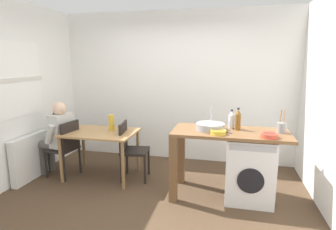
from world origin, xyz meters
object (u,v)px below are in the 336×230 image
at_px(dining_table, 100,138).
at_px(bottle_tall_green, 231,120).
at_px(utensil_crock, 282,128).
at_px(colander, 269,135).
at_px(bottle_squat_brown, 238,120).
at_px(chair_opposite, 130,147).
at_px(seated_person, 57,135).
at_px(washing_machine, 249,168).
at_px(chair_person_seat, 66,146).
at_px(mixing_bowl, 218,132).
at_px(vase, 111,123).

height_order(dining_table, bottle_tall_green, bottle_tall_green).
bearing_deg(utensil_crock, colander, -123.70).
bearing_deg(bottle_squat_brown, chair_opposite, 173.86).
relative_size(seated_person, utensil_crock, 4.01).
height_order(seated_person, washing_machine, seated_person).
bearing_deg(chair_person_seat, utensil_crock, -82.05).
xyz_separation_m(washing_machine, mixing_bowl, (-0.41, -0.20, 0.52)).
distance_m(seated_person, utensil_crock, 3.32).
height_order(chair_opposite, colander, colander).
bearing_deg(chair_person_seat, colander, -87.30).
bearing_deg(chair_opposite, chair_person_seat, -89.34).
xyz_separation_m(bottle_tall_green, colander, (0.44, -0.37, -0.09)).
bearing_deg(bottle_squat_brown, washing_machine, -27.33).
xyz_separation_m(chair_opposite, washing_machine, (1.76, -0.26, -0.08)).
bearing_deg(chair_person_seat, vase, -64.15).
bearing_deg(chair_opposite, utensil_crock, 76.67).
height_order(bottle_squat_brown, utensil_crock, utensil_crock).
bearing_deg(colander, seated_person, 173.61).
bearing_deg(washing_machine, chair_opposite, 171.61).
xyz_separation_m(mixing_bowl, vase, (-1.67, 0.52, -0.08)).
distance_m(mixing_bowl, utensil_crock, 0.82).
bearing_deg(seated_person, bottle_squat_brown, -81.96).
distance_m(chair_person_seat, utensil_crock, 3.18).
bearing_deg(bottle_tall_green, vase, 174.64).
xyz_separation_m(dining_table, vase, (0.15, 0.10, 0.22)).
xyz_separation_m(washing_machine, vase, (-2.08, 0.32, 0.44)).
bearing_deg(vase, utensil_crock, -6.21).
bearing_deg(dining_table, bottle_tall_green, -2.07).
height_order(washing_machine, bottle_squat_brown, bottle_squat_brown).
distance_m(chair_person_seat, seated_person, 0.23).
bearing_deg(vase, seated_person, -167.70).
relative_size(mixing_bowl, colander, 0.97).
relative_size(seated_person, mixing_bowl, 6.16).
bearing_deg(vase, bottle_squat_brown, -6.88).
bearing_deg(bottle_tall_green, bottle_squat_brown, -35.63).
xyz_separation_m(bottle_tall_green, utensil_crock, (0.62, -0.10, -0.05)).
height_order(washing_machine, utensil_crock, utensil_crock).
xyz_separation_m(chair_person_seat, colander, (2.97, -0.33, 0.44)).
distance_m(chair_opposite, bottle_squat_brown, 1.69).
xyz_separation_m(bottle_tall_green, mixing_bowl, (-0.16, -0.35, -0.09)).
distance_m(bottle_tall_green, vase, 1.85).
bearing_deg(bottle_squat_brown, seated_person, 179.09).
xyz_separation_m(chair_person_seat, bottle_tall_green, (2.53, 0.04, 0.53)).
relative_size(seated_person, washing_machine, 1.40).
bearing_deg(dining_table, bottle_squat_brown, -3.63).
relative_size(dining_table, bottle_squat_brown, 3.71).
bearing_deg(chair_opposite, colander, 68.46).
bearing_deg(chair_opposite, bottle_squat_brown, 76.09).
height_order(chair_opposite, bottle_tall_green, bottle_tall_green).
xyz_separation_m(dining_table, chair_person_seat, (-0.55, -0.11, -0.14)).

